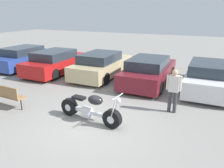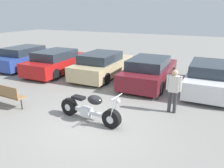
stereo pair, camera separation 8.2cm
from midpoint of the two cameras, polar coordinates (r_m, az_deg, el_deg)
name	(u,v)px [view 1 (the left image)]	position (r m, az deg, el deg)	size (l,w,h in m)	color
ground_plane	(90,126)	(7.07, -6.02, -10.77)	(60.00, 60.00, 0.00)	gray
motorcycle	(89,109)	(7.19, -6.30, -6.45)	(2.33, 0.73, 1.09)	black
parked_car_blue	(25,57)	(15.28, -21.85, 6.47)	(1.94, 4.40, 1.33)	#2D479E
parked_car_red	(57,62)	(13.25, -14.38, 5.57)	(1.94, 4.40, 1.33)	red
parked_car_champagne	(102,65)	(12.13, -2.90, 4.97)	(1.94, 4.40, 1.33)	#C6B284
parked_car_maroon	(149,71)	(10.97, 9.37, 3.29)	(1.94, 4.40, 1.33)	maroon
parked_car_white	(209,77)	(10.81, 23.74, 1.73)	(1.94, 4.40, 1.33)	white
park_bench	(5,93)	(9.04, -26.38, -2.23)	(1.62, 0.49, 0.89)	#997047
person_standing	(174,88)	(7.84, 15.50, -0.91)	(0.52, 0.21, 1.58)	#38383D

